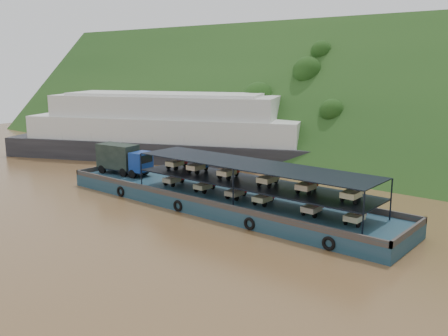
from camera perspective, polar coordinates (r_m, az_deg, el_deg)
The scene contains 4 objects.
ground at distance 45.29m, azimuth -0.46°, elevation -4.90°, with size 160.00×160.00×0.00m, color brown.
hillside at distance 75.75m, azimuth 17.32°, elevation 1.40°, with size 140.00×28.00×28.00m, color #1A3C15.
cargo_barge at distance 46.69m, azimuth -1.36°, elevation -2.98°, with size 35.00×7.18×4.54m.
passenger_ferry at distance 70.83m, azimuth -6.66°, elevation 4.38°, with size 45.38×28.59×9.06m.
Camera 1 is at (27.87, -33.21, 13.08)m, focal length 40.00 mm.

